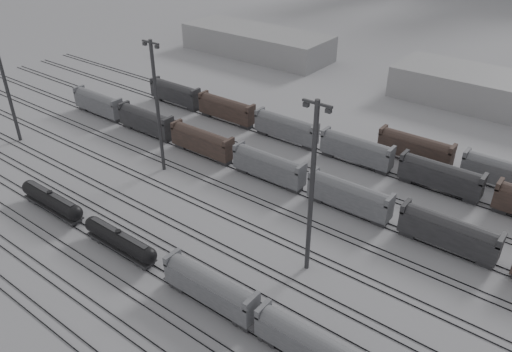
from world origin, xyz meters
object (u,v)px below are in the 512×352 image
Objects in this scene: hopper_car_a at (210,287)px; hopper_car_b at (309,344)px; tank_car_a at (52,200)px; light_mast_c at (312,187)px; light_mast_a at (3,75)px; tank_car_b at (120,240)px.

hopper_car_a is 1.04× the size of hopper_car_b.
tank_car_a is 46.35m from light_mast_c.
light_mast_a is 1.06× the size of light_mast_c.
light_mast_c is at bearing 122.95° from hopper_car_b.
light_mast_c reaches higher than tank_car_a.
hopper_car_b is at bearing 0.00° from tank_car_b.
tank_car_b is (17.86, 0.00, -0.06)m from tank_car_a.
light_mast_a is at bearing 170.16° from hopper_car_a.
hopper_car_b is at bearing -57.05° from light_mast_c.
tank_car_a is 0.57× the size of light_mast_a.
light_mast_a is (-82.17, 11.59, 11.73)m from hopper_car_b.
tank_car_a is 17.86m from tank_car_b.
light_mast_c is (72.97, 2.59, -0.79)m from light_mast_a.
tank_car_b is at bearing -13.49° from light_mast_a.
light_mast_c reaches higher than hopper_car_a.
hopper_car_a is 18.87m from light_mast_c.
light_mast_c is at bearing 18.44° from tank_car_a.
tank_car_b is at bearing 180.00° from hopper_car_b.
light_mast_a is 73.02m from light_mast_c.
tank_car_b is 1.10× the size of hopper_car_b.
hopper_car_a is (36.39, 0.00, 0.95)m from tank_car_a.
light_mast_a reaches higher than tank_car_a.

